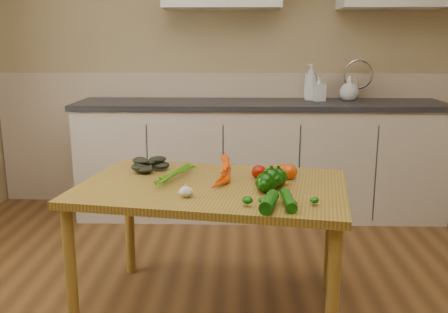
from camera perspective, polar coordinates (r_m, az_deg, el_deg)
room at (r=1.85m, az=0.90°, el=9.80°), size 4.04×5.04×2.64m
counter_run at (r=3.97m, az=4.24°, el=-0.08°), size 2.84×0.64×1.14m
table at (r=2.43m, az=-1.34°, el=-4.89°), size 1.39×1.02×0.68m
soap_bottle_a at (r=4.04m, az=9.90°, el=8.41°), size 0.16×0.16×0.29m
soap_bottle_b at (r=3.98m, az=10.82°, el=7.67°), size 0.10×0.10×0.20m
soap_bottle_c at (r=4.06m, az=14.13°, el=7.56°), size 0.19×0.19×0.19m
carrot_bunch at (r=2.47m, az=-1.85°, el=-2.04°), size 0.26×0.22×0.06m
leafy_greens at (r=2.67m, az=-8.60°, el=-0.70°), size 0.18×0.16×0.09m
garlic_bulb at (r=2.21m, az=-4.38°, el=-4.03°), size 0.06×0.06×0.05m
pepper_a at (r=2.34m, az=5.41°, el=-2.50°), size 0.10×0.10×0.10m
pepper_b at (r=2.39m, az=6.21°, el=-2.32°), size 0.08×0.08×0.08m
pepper_c at (r=2.28m, az=4.76°, el=-3.01°), size 0.09×0.09×0.09m
tomato_a at (r=2.51m, az=4.00°, el=-1.77°), size 0.07×0.07×0.07m
tomato_b at (r=2.52m, az=6.55°, el=-1.67°), size 0.08×0.08×0.07m
tomato_c at (r=2.51m, az=7.44°, el=-1.73°), size 0.08×0.08×0.08m
zucchini_a at (r=2.11m, az=7.37°, el=-4.97°), size 0.05×0.22×0.05m
zucchini_b at (r=2.06m, az=5.20°, el=-5.20°), size 0.10×0.19×0.06m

